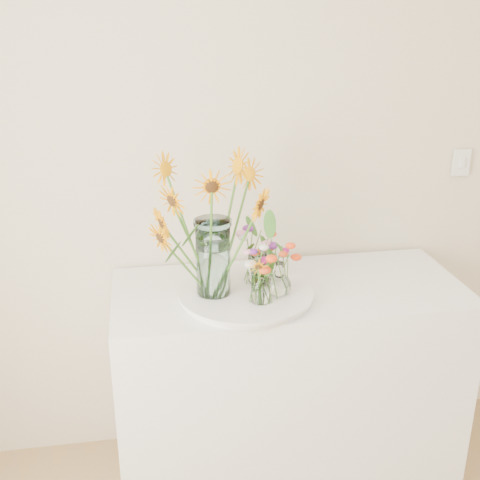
{
  "coord_description": "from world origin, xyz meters",
  "views": [
    {
      "loc": [
        -0.74,
        -0.18,
        1.94
      ],
      "look_at": [
        -0.39,
        1.85,
        1.15
      ],
      "focal_mm": 45.0,
      "sensor_mm": 36.0,
      "label": 1
    }
  ],
  "objects_px": {
    "small_vase_b": "(279,278)",
    "small_vase_c": "(258,268)",
    "tray": "(246,295)",
    "mason_jar": "(213,257)",
    "counter": "(286,382)",
    "small_vase_a": "(261,288)"
  },
  "relations": [
    {
      "from": "counter",
      "to": "small_vase_c",
      "type": "height_order",
      "value": "small_vase_c"
    },
    {
      "from": "mason_jar",
      "to": "tray",
      "type": "bearing_deg",
      "value": -3.8
    },
    {
      "from": "small_vase_b",
      "to": "small_vase_c",
      "type": "height_order",
      "value": "small_vase_b"
    },
    {
      "from": "small_vase_b",
      "to": "counter",
      "type": "bearing_deg",
      "value": 57.18
    },
    {
      "from": "small_vase_b",
      "to": "small_vase_c",
      "type": "xyz_separation_m",
      "value": [
        -0.06,
        0.11,
        -0.0
      ]
    },
    {
      "from": "tray",
      "to": "small_vase_a",
      "type": "height_order",
      "value": "small_vase_a"
    },
    {
      "from": "tray",
      "to": "mason_jar",
      "type": "distance_m",
      "value": 0.2
    },
    {
      "from": "mason_jar",
      "to": "small_vase_c",
      "type": "height_order",
      "value": "mason_jar"
    },
    {
      "from": "small_vase_a",
      "to": "small_vase_b",
      "type": "bearing_deg",
      "value": 34.88
    },
    {
      "from": "counter",
      "to": "small_vase_b",
      "type": "xyz_separation_m",
      "value": [
        -0.07,
        -0.11,
        0.54
      ]
    },
    {
      "from": "tray",
      "to": "small_vase_a",
      "type": "bearing_deg",
      "value": -67.69
    },
    {
      "from": "counter",
      "to": "small_vase_a",
      "type": "distance_m",
      "value": 0.58
    },
    {
      "from": "counter",
      "to": "small_vase_c",
      "type": "bearing_deg",
      "value": 177.6
    },
    {
      "from": "small_vase_a",
      "to": "counter",
      "type": "bearing_deg",
      "value": 47.34
    },
    {
      "from": "counter",
      "to": "mason_jar",
      "type": "relative_size",
      "value": 4.66
    },
    {
      "from": "small_vase_b",
      "to": "small_vase_c",
      "type": "relative_size",
      "value": 1.03
    },
    {
      "from": "mason_jar",
      "to": "small_vase_c",
      "type": "relative_size",
      "value": 2.34
    },
    {
      "from": "small_vase_b",
      "to": "tray",
      "type": "bearing_deg",
      "value": 163.14
    },
    {
      "from": "tray",
      "to": "mason_jar",
      "type": "bearing_deg",
      "value": 176.2
    },
    {
      "from": "tray",
      "to": "small_vase_c",
      "type": "bearing_deg",
      "value": 51.58
    },
    {
      "from": "tray",
      "to": "mason_jar",
      "type": "height_order",
      "value": "mason_jar"
    },
    {
      "from": "small_vase_b",
      "to": "mason_jar",
      "type": "bearing_deg",
      "value": 169.57
    }
  ]
}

